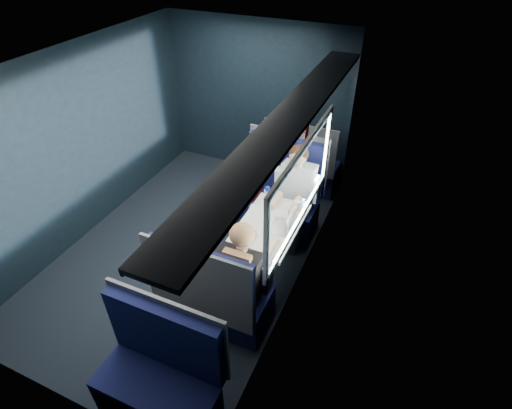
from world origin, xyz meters
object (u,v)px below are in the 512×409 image
at_px(seat_bay_near, 279,199).
at_px(bottle_small, 303,208).
at_px(man, 295,192).
at_px(woman, 245,270).
at_px(cup, 297,205).
at_px(seat_bay_far, 215,297).
at_px(seat_row_front, 302,166).
at_px(seat_row_back, 161,380).
at_px(table, 267,229).
at_px(laptop, 286,224).

xyz_separation_m(seat_bay_near, bottle_small, (0.49, -0.58, 0.41)).
bearing_deg(man, seat_bay_near, 146.97).
distance_m(woman, cup, 1.10).
height_order(seat_bay_far, woman, woman).
bearing_deg(seat_bay_far, man, 80.97).
bearing_deg(seat_row_front, seat_bay_far, -90.00).
bearing_deg(seat_row_back, table, 84.20).
relative_size(seat_bay_far, seat_row_front, 1.09).
relative_size(table, laptop, 3.22).
height_order(seat_row_front, laptop, seat_row_front).
bearing_deg(woman, bottle_small, 76.97).
xyz_separation_m(man, bottle_small, (0.23, -0.41, 0.11)).
bearing_deg(table, seat_bay_near, 102.57).
height_order(table, man, man).
bearing_deg(woman, seat_bay_near, 99.41).
bearing_deg(cup, bottle_small, -44.99).
relative_size(seat_row_front, man, 0.88).
bearing_deg(seat_bay_far, table, 78.22).
distance_m(man, laptop, 0.72).
xyz_separation_m(table, woman, (0.07, -0.71, 0.06)).
xyz_separation_m(woman, laptop, (0.15, 0.70, 0.07)).
bearing_deg(bottle_small, woman, -103.03).
distance_m(laptop, cup, 0.38).
bearing_deg(seat_row_front, woman, -84.30).
height_order(table, woman, woman).
xyz_separation_m(table, seat_bay_far, (-0.18, -0.87, -0.25)).
bearing_deg(laptop, table, 178.95).
xyz_separation_m(woman, bottle_small, (0.23, 0.99, 0.11)).
bearing_deg(bottle_small, cup, 135.01).
bearing_deg(cup, seat_bay_far, -107.14).
bearing_deg(seat_bay_far, woman, 33.82).
xyz_separation_m(seat_row_front, woman, (0.25, -2.50, 0.32)).
bearing_deg(seat_bay_near, man, -33.03).
relative_size(table, bottle_small, 4.73).
bearing_deg(table, woman, -84.55).
xyz_separation_m(seat_bay_near, cup, (0.40, -0.49, 0.37)).
relative_size(table, seat_row_front, 0.86).
height_order(seat_row_back, man, man).
height_order(seat_bay_far, bottle_small, seat_bay_far).
bearing_deg(seat_bay_near, table, -77.43).
relative_size(man, woman, 1.00).
relative_size(seat_row_front, laptop, 3.73).
relative_size(seat_bay_far, woman, 0.95).
bearing_deg(seat_row_front, cup, -74.72).
bearing_deg(laptop, seat_row_back, -102.44).
distance_m(table, seat_row_back, 1.82).
distance_m(table, woman, 0.71).
bearing_deg(table, man, 84.48).
height_order(table, seat_row_front, seat_row_front).
relative_size(seat_row_front, woman, 0.88).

